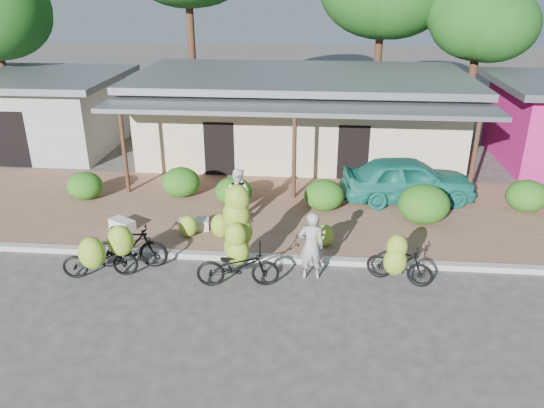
{
  "coord_description": "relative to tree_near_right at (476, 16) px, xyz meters",
  "views": [
    {
      "loc": [
        0.72,
        -10.09,
        6.86
      ],
      "look_at": [
        -0.44,
        2.97,
        1.2
      ],
      "focal_mm": 35.0,
      "sensor_mm": 36.0,
      "label": 1
    }
  ],
  "objects": [
    {
      "name": "bike_far_left",
      "position": [
        -11.77,
        -13.88,
        -4.69
      ],
      "size": [
        1.9,
        1.4,
        1.4
      ],
      "rotation": [
        0.0,
        0.0,
        1.78
      ],
      "color": "black",
      "rests_on": "ground"
    },
    {
      "name": "sack_far",
      "position": [
        -12.13,
        -11.32,
        -5.01
      ],
      "size": [
        0.84,
        0.7,
        0.28
      ],
      "primitive_type": "cube",
      "rotation": [
        0.0,
        0.0,
        -0.52
      ],
      "color": "beige",
      "rests_on": "sidewalk"
    },
    {
      "name": "hedge_1",
      "position": [
        -11.02,
        -8.72,
        -4.65
      ],
      "size": [
        1.26,
        1.13,
        0.98
      ],
      "primitive_type": "ellipsoid",
      "color": "#1B5A14",
      "rests_on": "sidewalk"
    },
    {
      "name": "bike_left",
      "position": [
        -11.2,
        -13.36,
        -4.6
      ],
      "size": [
        1.95,
        1.26,
        1.48
      ],
      "rotation": [
        0.0,
        0.0,
        1.66
      ],
      "color": "black",
      "rests_on": "ground"
    },
    {
      "name": "ground",
      "position": [
        -7.31,
        -14.61,
        -5.27
      ],
      "size": [
        100.0,
        100.0,
        0.0
      ],
      "primitive_type": "plane",
      "color": "#3E3C3A",
      "rests_on": "ground"
    },
    {
      "name": "hedge_2",
      "position": [
        -9.18,
        -9.32,
        -4.69
      ],
      "size": [
        1.18,
        1.06,
        0.92
      ],
      "primitive_type": "ellipsoid",
      "color": "#1B5A14",
      "rests_on": "sidewalk"
    },
    {
      "name": "bystander",
      "position": [
        -8.85,
        -10.54,
        -4.31
      ],
      "size": [
        0.96,
        0.84,
        1.67
      ],
      "primitive_type": "imported",
      "rotation": [
        0.0,
        0.0,
        2.85
      ],
      "color": "white",
      "rests_on": "sidewalk"
    },
    {
      "name": "hedge_3",
      "position": [
        -6.32,
        -9.42,
        -4.66
      ],
      "size": [
        1.24,
        1.11,
        0.97
      ],
      "primitive_type": "ellipsoid",
      "color": "#1B5A14",
      "rests_on": "sidewalk"
    },
    {
      "name": "sack_near",
      "position": [
        -10.05,
        -11.17,
        -5.0
      ],
      "size": [
        0.9,
        0.53,
        0.3
      ],
      "primitive_type": "cube",
      "rotation": [
        0.0,
        0.0,
        0.16
      ],
      "color": "beige",
      "rests_on": "sidewalk"
    },
    {
      "name": "vendor",
      "position": [
        -6.64,
        -13.34,
        -4.39
      ],
      "size": [
        0.69,
        0.5,
        1.76
      ],
      "primitive_type": "imported",
      "rotation": [
        0.0,
        0.0,
        3.26
      ],
      "color": "gray",
      "rests_on": "ground"
    },
    {
      "name": "loose_banana_b",
      "position": [
        -9.18,
        -11.62,
        -4.79
      ],
      "size": [
        0.57,
        0.48,
        0.71
      ],
      "primitive_type": "ellipsoid",
      "color": "#93B32C",
      "rests_on": "sidewalk"
    },
    {
      "name": "bike_center",
      "position": [
        -8.4,
        -13.64,
        -4.37
      ],
      "size": [
        2.04,
        1.27,
        2.39
      ],
      "rotation": [
        0.0,
        0.0,
        1.68
      ],
      "color": "black",
      "rests_on": "ground"
    },
    {
      "name": "curb",
      "position": [
        -7.31,
        -12.61,
        -5.19
      ],
      "size": [
        60.0,
        0.25,
        0.15
      ],
      "primitive_type": "cube",
      "color": "#A8A399",
      "rests_on": "ground"
    },
    {
      "name": "loose_banana_c",
      "position": [
        -6.31,
        -11.87,
        -4.83
      ],
      "size": [
        0.5,
        0.43,
        0.63
      ],
      "primitive_type": "ellipsoid",
      "color": "#93B32C",
      "rests_on": "sidewalk"
    },
    {
      "name": "shop_grey",
      "position": [
        -18.31,
        -3.62,
        -3.65
      ],
      "size": [
        7.0,
        6.0,
        3.15
      ],
      "color": "#9A9B96",
      "rests_on": "ground"
    },
    {
      "name": "hedge_0",
      "position": [
        -14.09,
        -9.23,
        -4.7
      ],
      "size": [
        1.16,
        1.04,
        0.9
      ],
      "primitive_type": "ellipsoid",
      "color": "#1B5A14",
      "rests_on": "sidewalk"
    },
    {
      "name": "tree_near_right",
      "position": [
        0.0,
        0.0,
        0.0
      ],
      "size": [
        4.54,
        4.37,
        6.95
      ],
      "color": "#49291D",
      "rests_on": "ground"
    },
    {
      "name": "sidewalk",
      "position": [
        -7.31,
        -9.61,
        -5.21
      ],
      "size": [
        60.0,
        6.0,
        0.12
      ],
      "primitive_type": "cube",
      "color": "#94674F",
      "rests_on": "ground"
    },
    {
      "name": "hedge_4",
      "position": [
        -3.41,
        -10.11,
        -4.56
      ],
      "size": [
        1.49,
        1.35,
        1.17
      ],
      "primitive_type": "ellipsoid",
      "color": "#1B5A14",
      "rests_on": "sidewalk"
    },
    {
      "name": "bike_right",
      "position": [
        -4.57,
        -13.53,
        -4.63
      ],
      "size": [
        1.68,
        1.33,
        1.54
      ],
      "rotation": [
        0.0,
        0.0,
        1.22
      ],
      "color": "black",
      "rests_on": "ground"
    },
    {
      "name": "loose_banana_a",
      "position": [
        -10.1,
        -11.64,
        -4.83
      ],
      "size": [
        0.51,
        0.43,
        0.64
      ],
      "primitive_type": "ellipsoid",
      "color": "#93B32C",
      "rests_on": "sidewalk"
    },
    {
      "name": "shop_main",
      "position": [
        -7.31,
        -3.68,
        -3.54
      ],
      "size": [
        13.0,
        8.5,
        3.35
      ],
      "color": "beige",
      "rests_on": "ground"
    },
    {
      "name": "teal_van",
      "position": [
        -3.62,
        -8.41,
        -4.42
      ],
      "size": [
        4.42,
        2.25,
        1.44
      ],
      "primitive_type": "imported",
      "rotation": [
        0.0,
        0.0,
        1.7
      ],
      "color": "#1A7768",
      "rests_on": "sidewalk"
    },
    {
      "name": "hedge_5",
      "position": [
        -0.08,
        -8.96,
        -4.65
      ],
      "size": [
        1.26,
        1.14,
        0.98
      ],
      "primitive_type": "ellipsoid",
      "color": "#1B5A14",
      "rests_on": "sidewalk"
    }
  ]
}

